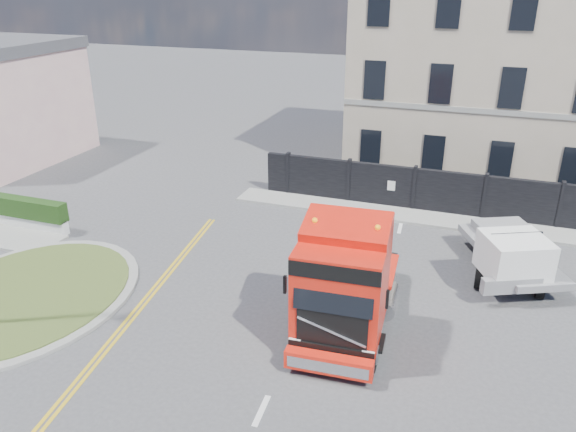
% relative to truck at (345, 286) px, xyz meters
% --- Properties ---
extents(ground, '(120.00, 120.00, 0.00)m').
position_rel_truck_xyz_m(ground, '(-3.46, 1.44, -1.69)').
color(ground, '#424244').
rests_on(ground, ground).
extents(traffic_island, '(6.80, 6.80, 0.17)m').
position_rel_truck_xyz_m(traffic_island, '(-10.46, -1.56, -1.61)').
color(traffic_island, gray).
rests_on(traffic_island, ground).
extents(hoarding_fence, '(18.80, 0.25, 2.00)m').
position_rel_truck_xyz_m(hoarding_fence, '(3.09, 10.44, -0.69)').
color(hoarding_fence, black).
rests_on(hoarding_fence, ground).
extents(georgian_building, '(12.30, 10.30, 12.80)m').
position_rel_truck_xyz_m(georgian_building, '(2.54, 17.94, 4.09)').
color(georgian_building, '#B7A591').
rests_on(georgian_building, ground).
extents(pavement_far, '(20.00, 1.60, 0.12)m').
position_rel_truck_xyz_m(pavement_far, '(2.54, 9.54, -1.63)').
color(pavement_far, gray).
rests_on(pavement_far, ground).
extents(truck, '(2.74, 6.42, 3.76)m').
position_rel_truck_xyz_m(truck, '(0.00, 0.00, 0.00)').
color(truck, black).
rests_on(truck, ground).
extents(flatbed_pickup, '(3.88, 5.41, 2.04)m').
position_rel_truck_xyz_m(flatbed_pickup, '(4.63, 4.82, -0.59)').
color(flatbed_pickup, gray).
rests_on(flatbed_pickup, ground).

